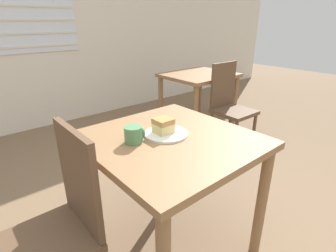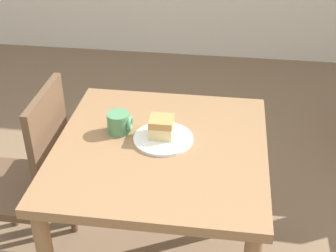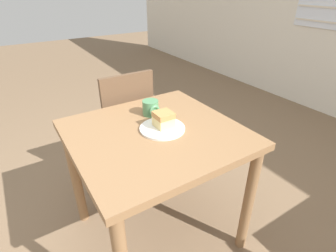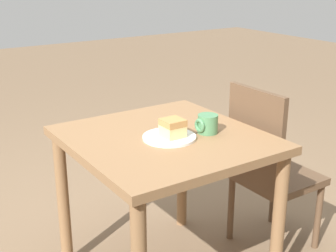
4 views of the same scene
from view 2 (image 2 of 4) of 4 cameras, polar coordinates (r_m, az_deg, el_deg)
dining_table_near at (r=1.91m, az=-0.88°, el=-5.36°), size 0.83×0.86×0.76m
chair_near_window at (r=2.22m, az=-16.19°, el=-5.98°), size 0.39×0.39×0.92m
plate at (r=1.87m, az=-0.59°, el=-1.55°), size 0.24×0.24×0.01m
cake_slice at (r=1.86m, az=-0.80°, el=-0.10°), size 0.09×0.09×0.08m
coffee_mug at (r=1.91m, az=-5.93°, el=0.39°), size 0.10×0.09×0.09m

